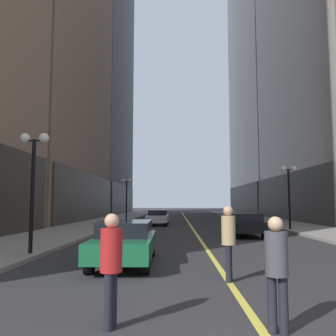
{
  "coord_description": "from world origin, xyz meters",
  "views": [
    {
      "loc": [
        -1.29,
        -3.15,
        1.9
      ],
      "look_at": [
        -1.84,
        23.24,
        4.51
      ],
      "focal_mm": 37.99,
      "sensor_mm": 36.0,
      "label": 1
    }
  ],
  "objects": [
    {
      "name": "street_lamp_left_near",
      "position": [
        -6.4,
        9.45,
        3.26
      ],
      "size": [
        1.06,
        0.36,
        4.43
      ],
      "color": "black",
      "rests_on": "ground"
    },
    {
      "name": "building_right_mid",
      "position": [
        16.08,
        34.5,
        22.44
      ],
      "size": [
        11.36,
        24.0,
        45.06
      ],
      "color": "#A8A399",
      "rests_on": "ground"
    },
    {
      "name": "sidewalk_left",
      "position": [
        -8.25,
        35.0,
        0.07
      ],
      "size": [
        4.5,
        78.0,
        0.15
      ],
      "primitive_type": "cube",
      "color": "gray",
      "rests_on": "ground"
    },
    {
      "name": "building_left_far",
      "position": [
        -15.84,
        60.0,
        38.69
      ],
      "size": [
        10.86,
        26.0,
        77.58
      ],
      "color": "slate",
      "rests_on": "ground"
    },
    {
      "name": "ground_plane",
      "position": [
        0.0,
        35.0,
        0.0
      ],
      "size": [
        200.0,
        200.0,
        0.0
      ],
      "primitive_type": "plane",
      "color": "#2D2D30"
    },
    {
      "name": "pedestrian_with_orange_bag",
      "position": [
        0.21,
        2.27,
        0.99
      ],
      "size": [
        0.43,
        0.43,
        1.7
      ],
      "color": "black",
      "rests_on": "ground"
    },
    {
      "name": "pedestrian_in_tan_trench",
      "position": [
        0.01,
        5.69,
        1.08
      ],
      "size": [
        0.42,
        0.42,
        1.83
      ],
      "color": "black",
      "rests_on": "ground"
    },
    {
      "name": "street_lamp_right_mid",
      "position": [
        6.4,
        21.07,
        3.26
      ],
      "size": [
        1.06,
        0.36,
        4.43
      ],
      "color": "black",
      "rests_on": "ground"
    },
    {
      "name": "pedestrian_in_red_jacket",
      "position": [
        -2.28,
        2.42,
        1.02
      ],
      "size": [
        0.41,
        0.41,
        1.74
      ],
      "color": "black",
      "rests_on": "ground"
    },
    {
      "name": "car_black",
      "position": [
        2.68,
        17.65,
        0.72
      ],
      "size": [
        1.86,
        4.64,
        1.32
      ],
      "color": "black",
      "rests_on": "ground"
    },
    {
      "name": "car_silver",
      "position": [
        -2.78,
        27.6,
        0.72
      ],
      "size": [
        1.83,
        4.3,
        1.32
      ],
      "color": "#B7B7BC",
      "rests_on": "ground"
    },
    {
      "name": "car_green",
      "position": [
        -2.87,
        8.21,
        0.72
      ],
      "size": [
        1.83,
        4.69,
        1.32
      ],
      "color": "#196038",
      "rests_on": "ground"
    },
    {
      "name": "street_lamp_left_far",
      "position": [
        -6.4,
        33.99,
        3.26
      ],
      "size": [
        1.06,
        0.36,
        4.43
      ],
      "color": "black",
      "rests_on": "ground"
    },
    {
      "name": "sidewalk_right",
      "position": [
        8.25,
        35.0,
        0.07
      ],
      "size": [
        4.5,
        78.0,
        0.15
      ],
      "primitive_type": "cube",
      "color": "gray",
      "rests_on": "ground"
    },
    {
      "name": "lane_centre_stripe",
      "position": [
        0.0,
        35.0,
        0.0
      ],
      "size": [
        0.16,
        70.0,
        0.01
      ],
      "primitive_type": "cube",
      "color": "#E5D64C",
      "rests_on": "ground"
    }
  ]
}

